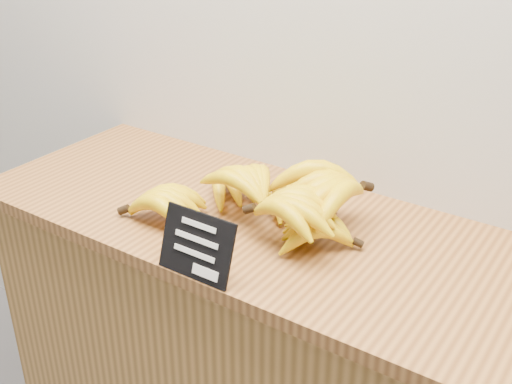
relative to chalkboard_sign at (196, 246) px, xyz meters
name	(u,v)px	position (x,y,z in m)	size (l,w,h in m)	color
counter_top	(269,226)	(0.00, 0.25, -0.08)	(1.38, 0.54, 0.03)	#98622F
chalkboard_sign	(196,246)	(0.00, 0.00, 0.00)	(0.16, 0.01, 0.13)	black
banana_pile	(272,200)	(0.01, 0.24, 0.00)	(0.54, 0.36, 0.13)	yellow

